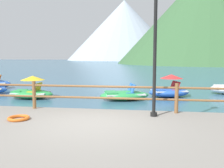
% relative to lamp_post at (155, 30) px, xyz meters
% --- Properties ---
extents(ground_plane, '(200.00, 200.00, 0.00)m').
position_rel_lamp_post_xyz_m(ground_plane, '(-1.66, 38.97, -2.95)').
color(ground_plane, '#38607A').
extents(promenade_dock, '(28.00, 8.00, 0.40)m').
position_rel_lamp_post_xyz_m(promenade_dock, '(-1.66, -3.23, -2.75)').
color(promenade_dock, gray).
rests_on(promenade_dock, ground).
extents(dock_railing, '(23.92, 0.12, 0.95)m').
position_rel_lamp_post_xyz_m(dock_railing, '(-1.66, 0.52, -1.97)').
color(dock_railing, brown).
rests_on(dock_railing, promenade_dock).
extents(lamp_post, '(0.28, 0.28, 4.25)m').
position_rel_lamp_post_xyz_m(lamp_post, '(0.00, 0.00, 0.00)').
color(lamp_post, black).
rests_on(lamp_post, promenade_dock).
extents(life_ring, '(0.61, 0.61, 0.09)m').
position_rel_lamp_post_xyz_m(life_ring, '(-3.82, -0.97, -2.51)').
color(life_ring, orange).
rests_on(life_ring, promenade_dock).
extents(pedal_boat_2, '(2.52, 1.92, 1.22)m').
position_rel_lamp_post_xyz_m(pedal_boat_2, '(0.96, 6.20, -2.54)').
color(pedal_boat_2, blue).
rests_on(pedal_boat_2, ground).
extents(pedal_boat_3, '(2.77, 2.06, 0.82)m').
position_rel_lamp_post_xyz_m(pedal_boat_3, '(-1.36, 4.90, -2.70)').
color(pedal_boat_3, green).
rests_on(pedal_boat_3, ground).
extents(pedal_boat_6, '(2.34, 1.33, 1.18)m').
position_rel_lamp_post_xyz_m(pedal_boat_6, '(-6.21, 4.64, -2.56)').
color(pedal_boat_6, green).
rests_on(pedal_boat_6, ground).
extents(cliff_headland, '(52.40, 52.40, 28.41)m').
position_rel_lamp_post_xyz_m(cliff_headland, '(15.11, 70.05, 10.38)').
color(cliff_headland, '#386038').
rests_on(cliff_headland, ground).
extents(distant_peak, '(59.09, 59.09, 30.72)m').
position_rel_lamp_post_xyz_m(distant_peak, '(-12.95, 123.48, 12.41)').
color(distant_peak, '#9EADBC').
rests_on(distant_peak, ground).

